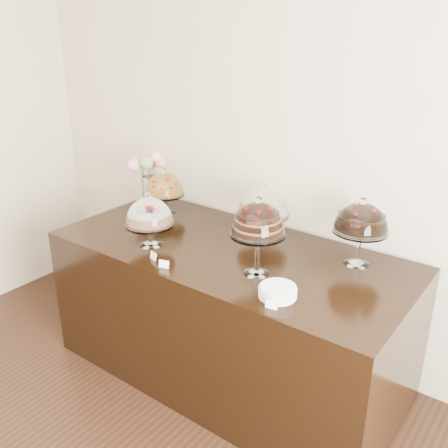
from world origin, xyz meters
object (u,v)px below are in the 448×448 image
Objects in this scene: cake_stand_cheesecake at (264,205)px; cake_stand_dark_choco at (361,221)px; cake_stand_choco_layer at (258,222)px; display_counter at (229,313)px; flower_vase at (147,172)px; plate_stack at (278,292)px; cake_stand_sugar_sponge at (149,214)px; cake_stand_fruit_tart at (164,186)px.

cake_stand_cheesecake is 0.87× the size of cake_stand_dark_choco.
display_counter is at bearing 152.22° from cake_stand_choco_layer.
flower_vase reaches higher than plate_stack.
cake_stand_sugar_sponge is 0.76m from flower_vase.
cake_stand_cheesecake is 1.87× the size of plate_stack.
cake_stand_cheesecake is 1.03m from flower_vase.
cake_stand_fruit_tart is at bearing -175.92° from cake_stand_cheesecake.
plate_stack is at bearing -51.90° from cake_stand_cheesecake.
cake_stand_choco_layer reaches higher than display_counter.
plate_stack is (0.47, -0.60, -0.18)m from cake_stand_cheesecake.
flower_vase is at bearing 162.71° from display_counter.
cake_stand_dark_choco is (0.64, -0.01, 0.05)m from cake_stand_cheesecake.
display_counter is 1.01m from cake_stand_fruit_tart.
cake_stand_choco_layer is 1.35m from flower_vase.
plate_stack is (0.96, -0.08, -0.17)m from cake_stand_sugar_sponge.
cake_stand_choco_layer is at bearing 145.63° from plate_stack.
plate_stack reaches higher than display_counter.
display_counter is at bearing -17.29° from flower_vase.
cake_stand_dark_choco is 2.14× the size of plate_stack.
plate_stack is at bearing -105.86° from cake_stand_dark_choco.
cake_stand_dark_choco is 1.66m from flower_vase.
display_counter is at bearing -158.49° from cake_stand_dark_choco.
cake_stand_dark_choco reaches higher than plate_stack.
cake_stand_dark_choco reaches higher than cake_stand_cheesecake.
cake_stand_sugar_sponge is 0.71m from cake_stand_cheesecake.
cake_stand_dark_choco is at bearing -0.97° from cake_stand_cheesecake.
cake_stand_cheesecake is at bearing 78.29° from display_counter.
cake_stand_cheesecake is 0.78m from plate_stack.
plate_stack is at bearing -22.36° from flower_vase.
cake_stand_dark_choco reaches higher than cake_stand_fruit_tart.
cake_stand_sugar_sponge is (-0.43, -0.23, 0.65)m from display_counter.
display_counter is 5.35× the size of flower_vase.
display_counter is at bearing -17.33° from cake_stand_fruit_tart.
cake_stand_sugar_sponge is 1.01× the size of cake_stand_fruit_tart.
cake_stand_fruit_tart is (-0.31, 0.46, -0.00)m from cake_stand_sugar_sponge.
plate_stack is at bearing -30.71° from display_counter.
flower_vase reaches higher than cake_stand_fruit_tart.
cake_stand_fruit_tart is at bearing -178.16° from cake_stand_dark_choco.
flower_vase is at bearing 160.06° from cake_stand_choco_layer.
cake_stand_choco_layer is 0.59m from cake_stand_dark_choco.
plate_stack is at bearing -34.37° from cake_stand_choco_layer.
cake_stand_dark_choco is at bearing 24.34° from cake_stand_sugar_sponge.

